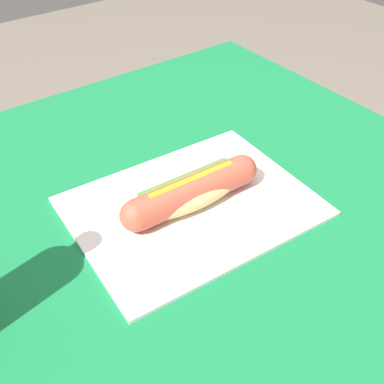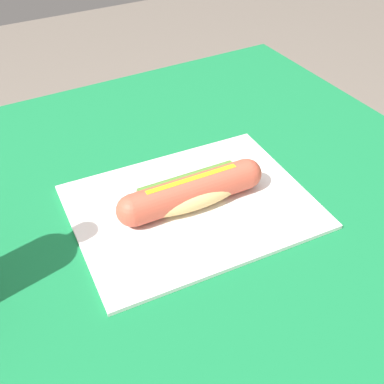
# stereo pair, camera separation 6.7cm
# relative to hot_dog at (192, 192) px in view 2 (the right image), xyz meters

# --- Properties ---
(dining_table) EXTENTS (0.99, 0.96, 0.73)m
(dining_table) POSITION_rel_hot_dog_xyz_m (-0.06, -0.04, -0.17)
(dining_table) COLOR brown
(dining_table) RESTS_ON ground
(paper_wrapper) EXTENTS (0.35, 0.28, 0.01)m
(paper_wrapper) POSITION_rel_hot_dog_xyz_m (-0.00, -0.00, -0.03)
(paper_wrapper) COLOR silver
(paper_wrapper) RESTS_ON dining_table
(hot_dog) EXTENTS (0.22, 0.06, 0.05)m
(hot_dog) POSITION_rel_hot_dog_xyz_m (0.00, 0.00, 0.00)
(hot_dog) COLOR #E5BC75
(hot_dog) RESTS_ON paper_wrapper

